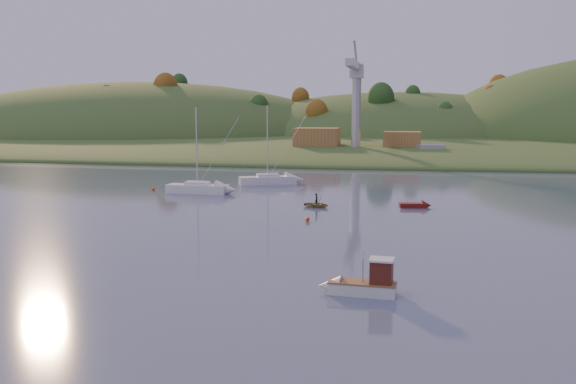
% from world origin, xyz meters
% --- Properties ---
extents(ground, '(500.00, 500.00, 0.00)m').
position_xyz_m(ground, '(0.00, 0.00, 0.00)').
color(ground, '#334054').
rests_on(ground, ground).
extents(far_shore, '(620.00, 220.00, 1.50)m').
position_xyz_m(far_shore, '(0.00, 230.00, 0.00)').
color(far_shore, '#27491D').
rests_on(far_shore, ground).
extents(shore_slope, '(640.00, 150.00, 7.00)m').
position_xyz_m(shore_slope, '(0.00, 165.00, 0.00)').
color(shore_slope, '#27491D').
rests_on(shore_slope, ground).
extents(hill_left_far, '(120.00, 100.00, 32.00)m').
position_xyz_m(hill_left_far, '(-160.00, 215.00, 0.00)').
color(hill_left_far, '#27491D').
rests_on(hill_left_far, ground).
extents(hill_left, '(170.00, 140.00, 44.00)m').
position_xyz_m(hill_left, '(-90.00, 200.00, 0.00)').
color(hill_left, '#27491D').
rests_on(hill_left, ground).
extents(hill_center, '(140.00, 120.00, 36.00)m').
position_xyz_m(hill_center, '(10.00, 210.00, 0.00)').
color(hill_center, '#27491D').
rests_on(hill_center, ground).
extents(hillside_trees, '(280.00, 50.00, 32.00)m').
position_xyz_m(hillside_trees, '(0.00, 185.00, 0.00)').
color(hillside_trees, '#1E4819').
rests_on(hillside_trees, ground).
extents(wharf, '(42.00, 16.00, 2.40)m').
position_xyz_m(wharf, '(5.00, 122.00, 1.20)').
color(wharf, slate).
rests_on(wharf, ground).
extents(shed_west, '(11.00, 8.00, 4.80)m').
position_xyz_m(shed_west, '(-8.00, 123.00, 4.80)').
color(shed_west, '#9C6434').
rests_on(shed_west, wharf).
extents(shed_east, '(9.00, 7.00, 4.00)m').
position_xyz_m(shed_east, '(13.00, 124.00, 4.40)').
color(shed_east, '#9C6434').
rests_on(shed_east, wharf).
extents(dock_crane, '(3.20, 28.00, 20.30)m').
position_xyz_m(dock_crane, '(2.00, 118.39, 17.17)').
color(dock_crane, '#B7B7BC').
rests_on(dock_crane, wharf).
extents(fishing_boat, '(5.31, 1.97, 3.33)m').
position_xyz_m(fishing_boat, '(12.51, 5.02, 0.74)').
color(fishing_boat, silver).
rests_on(fishing_boat, ground).
extents(sailboat_near, '(9.39, 6.15, 12.57)m').
position_xyz_m(sailboat_near, '(-7.12, 63.77, 0.80)').
color(sailboat_near, white).
rests_on(sailboat_near, ground).
extents(sailboat_far, '(8.97, 2.97, 12.33)m').
position_xyz_m(sailboat_far, '(-14.67, 51.30, 0.79)').
color(sailboat_far, white).
rests_on(sailboat_far, ground).
extents(canoe, '(3.58, 2.89, 0.66)m').
position_xyz_m(canoe, '(4.24, 41.55, 0.33)').
color(canoe, '#958752').
rests_on(canoe, ground).
extents(paddler, '(0.46, 0.60, 1.47)m').
position_xyz_m(paddler, '(4.24, 41.55, 0.74)').
color(paddler, black).
rests_on(paddler, ground).
extents(red_tender, '(4.09, 1.98, 1.34)m').
position_xyz_m(red_tender, '(16.78, 43.63, 0.28)').
color(red_tender, '#63140E').
rests_on(red_tender, ground).
extents(work_vessel, '(14.99, 9.31, 3.63)m').
position_xyz_m(work_vessel, '(19.81, 118.00, 1.29)').
color(work_vessel, slate).
rests_on(work_vessel, ground).
extents(buoy_0, '(0.50, 0.50, 0.50)m').
position_xyz_m(buoy_0, '(4.81, 31.22, 0.25)').
color(buoy_0, '#F5440C').
rests_on(buoy_0, ground).
extents(buoy_1, '(0.50, 0.50, 0.50)m').
position_xyz_m(buoy_1, '(-22.04, 52.64, 0.25)').
color(buoy_1, '#F5440C').
rests_on(buoy_1, ground).
extents(buoy_2, '(0.50, 0.50, 0.50)m').
position_xyz_m(buoy_2, '(-6.15, 66.45, 0.25)').
color(buoy_2, '#F5440C').
rests_on(buoy_2, ground).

